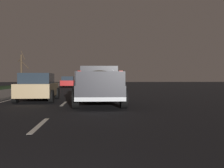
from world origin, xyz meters
TOP-DOWN VIEW (x-y plane):
  - ground at (27.00, 0.00)m, footprint 144.00×144.00m
  - sidewalk_shoulder at (27.00, 5.70)m, footprint 108.00×4.00m
  - lane_markings at (29.44, 2.55)m, footprint 108.00×3.54m
  - pickup_truck at (11.67, -1.75)m, footprint 5.44×2.32m
  - sedan_red at (37.16, 1.95)m, footprint 4.43×2.07m
  - sedan_tan at (13.95, 1.62)m, footprint 4.45×2.10m
  - sedan_white at (18.56, -1.73)m, footprint 4.42×2.05m
  - bare_tree_far at (39.35, 8.99)m, footprint 1.79×1.94m

SIDE VIEW (x-z plane):
  - ground at x=27.00m, z-range 0.00..0.00m
  - lane_markings at x=29.44m, z-range 0.00..0.01m
  - sidewalk_shoulder at x=27.00m, z-range 0.00..0.12m
  - sedan_red at x=37.16m, z-range 0.01..1.55m
  - sedan_tan at x=13.95m, z-range 0.01..1.55m
  - sedan_white at x=18.56m, z-range 0.01..1.55m
  - pickup_truck at x=11.67m, z-range 0.05..1.92m
  - bare_tree_far at x=39.35m, z-range -0.06..5.28m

